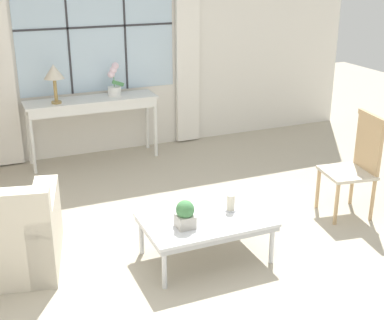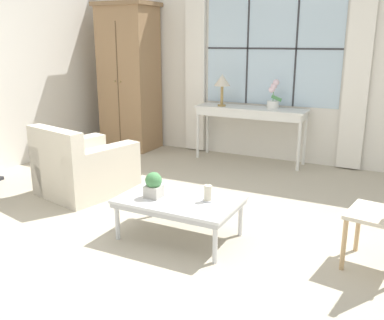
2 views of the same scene
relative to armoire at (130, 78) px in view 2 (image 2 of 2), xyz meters
name	(u,v)px [view 2 (image 2 of 2)]	position (x,y,z in m)	size (l,w,h in m)	color
ground_plane	(165,236)	(2.19, -2.64, -1.14)	(14.00, 14.00, 0.00)	#B2A893
wall_back_windowed	(271,63)	(2.19, 0.38, 0.26)	(7.20, 0.14, 2.80)	silver
armoire	(130,78)	(0.00, 0.00, 0.00)	(0.89, 0.68, 2.26)	#93704C
console_table	(250,114)	(2.00, 0.09, -0.44)	(1.59, 0.42, 0.79)	white
table_lamp	(222,82)	(1.58, 0.03, 0.00)	(0.23, 0.23, 0.46)	#9E7F47
potted_orchid	(273,97)	(2.31, 0.14, -0.19)	(0.21, 0.16, 0.41)	white
armchair_upholstered	(85,170)	(0.77, -2.06, -0.86)	(1.00, 1.09, 0.81)	beige
coffee_table	(179,203)	(2.31, -2.60, -0.81)	(1.04, 0.66, 0.37)	silver
potted_plant_small	(154,185)	(2.09, -2.67, -0.65)	(0.15, 0.15, 0.23)	#BCB7AD
pillar_candle	(208,194)	(2.56, -2.55, -0.70)	(0.10, 0.10, 0.16)	silver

